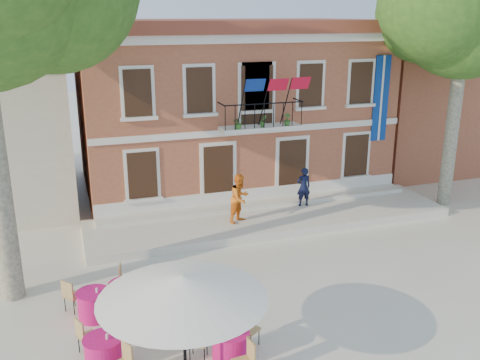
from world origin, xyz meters
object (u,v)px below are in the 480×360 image
cafe_table_3 (94,304)px  pedestrian_navy (304,187)px  plane_tree_east (466,9)px  pedestrian_orange (240,198)px  cafe_table_2 (104,352)px  cafe_table_0 (125,295)px  cafe_table_1 (230,345)px  patio_umbrella (183,288)px

cafe_table_3 → pedestrian_navy: bearing=32.2°
plane_tree_east → pedestrian_orange: 11.32m
pedestrian_navy → pedestrian_orange: bearing=18.6°
cafe_table_2 → cafe_table_3: (-0.05, 2.23, 0.00)m
cafe_table_0 → cafe_table_2: (-0.79, -2.45, 0.00)m
cafe_table_3 → pedestrian_orange: bearing=39.2°
cafe_table_1 → patio_umbrella: bearing=-156.9°
pedestrian_navy → pedestrian_orange: 3.09m
cafe_table_3 → patio_umbrella: bearing=-63.9°
cafe_table_0 → patio_umbrella: bearing=-77.2°
cafe_table_2 → plane_tree_east: bearing=24.6°
pedestrian_orange → pedestrian_navy: bearing=-16.5°
plane_tree_east → patio_umbrella: plane_tree_east is taller
patio_umbrella → pedestrian_navy: (6.94, 8.84, -1.28)m
pedestrian_orange → cafe_table_0: bearing=-169.6°
patio_umbrella → cafe_table_1: (1.17, 0.50, -1.95)m
patio_umbrella → cafe_table_2: bearing=143.9°
cafe_table_0 → cafe_table_1: 3.72m
pedestrian_orange → cafe_table_2: 8.86m
pedestrian_navy → cafe_table_3: (-8.61, -5.43, -0.67)m
pedestrian_navy → cafe_table_0: (-7.77, -5.21, -0.67)m
cafe_table_2 → cafe_table_3: 2.23m
patio_umbrella → cafe_table_0: size_ratio=1.81×
plane_tree_east → cafe_table_2: plane_tree_east is taller
cafe_table_3 → cafe_table_0: bearing=14.6°
pedestrian_orange → plane_tree_east: bearing=-32.8°
plane_tree_east → pedestrian_orange: size_ratio=5.81×
pedestrian_orange → cafe_table_2: pedestrian_orange is taller
cafe_table_0 → cafe_table_3: same height
plane_tree_east → cafe_table_1: plane_tree_east is taller
pedestrian_navy → cafe_table_1: 10.16m
pedestrian_navy → cafe_table_0: 9.37m
plane_tree_east → cafe_table_0: plane_tree_east is taller
cafe_table_1 → cafe_table_3: same height
cafe_table_0 → cafe_table_1: (2.00, -3.13, 0.01)m
cafe_table_1 → cafe_table_3: size_ratio=1.08×
patio_umbrella → pedestrian_navy: bearing=51.9°
cafe_table_1 → cafe_table_2: 2.88m
cafe_table_0 → cafe_table_2: bearing=-108.0°
cafe_table_0 → pedestrian_navy: bearing=33.8°
cafe_table_0 → cafe_table_3: size_ratio=1.14×
pedestrian_orange → cafe_table_1: (-2.79, -7.51, -0.79)m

